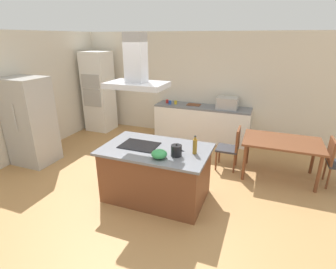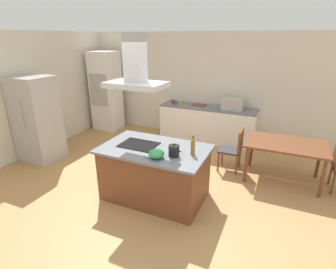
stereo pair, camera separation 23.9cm
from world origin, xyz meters
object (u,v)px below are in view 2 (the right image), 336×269
(refrigerator, at_px, (37,119))
(dining_table, at_px, (286,147))
(mixing_bowl, at_px, (156,154))
(coffee_mug_yellow, at_px, (181,103))
(olive_oil_bottle, at_px, (193,147))
(tea_kettle, at_px, (174,151))
(chair_at_left_end, at_px, (235,147))
(cooktop, at_px, (139,145))
(wall_oven_stack, at_px, (106,91))
(countertop_microwave, at_px, (233,104))
(range_hood, at_px, (136,70))
(coffee_mug_blue, at_px, (176,102))
(coffee_mug_red, at_px, (173,101))
(cutting_board, at_px, (199,105))

(refrigerator, xyz_separation_m, dining_table, (4.92, 1.17, -0.24))
(mixing_bowl, bearing_deg, coffee_mug_yellow, 105.22)
(olive_oil_bottle, height_order, refrigerator, refrigerator)
(tea_kettle, bearing_deg, chair_at_left_end, 69.29)
(cooktop, xyz_separation_m, tea_kettle, (0.70, -0.15, 0.08))
(cooktop, relative_size, wall_oven_stack, 0.27)
(countertop_microwave, height_order, coffee_mug_yellow, countertop_microwave)
(olive_oil_bottle, distance_m, range_hood, 1.42)
(coffee_mug_blue, distance_m, wall_oven_stack, 2.10)
(olive_oil_bottle, distance_m, chair_at_left_end, 1.60)
(tea_kettle, relative_size, range_hood, 0.24)
(refrigerator, distance_m, chair_at_left_end, 4.19)
(coffee_mug_red, relative_size, coffee_mug_yellow, 1.00)
(coffee_mug_red, distance_m, coffee_mug_yellow, 0.25)
(mixing_bowl, bearing_deg, coffee_mug_red, 109.15)
(mixing_bowl, height_order, coffee_mug_yellow, mixing_bowl)
(tea_kettle, xyz_separation_m, cutting_board, (-0.59, 3.08, -0.08))
(refrigerator, bearing_deg, coffee_mug_yellow, 47.82)
(countertop_microwave, xyz_separation_m, coffee_mug_yellow, (-1.34, -0.02, -0.09))
(mixing_bowl, distance_m, refrigerator, 3.24)
(tea_kettle, distance_m, cutting_board, 3.14)
(range_hood, bearing_deg, mixing_bowl, -33.08)
(tea_kettle, relative_size, coffee_mug_red, 2.38)
(coffee_mug_red, bearing_deg, cooktop, -77.71)
(tea_kettle, distance_m, coffee_mug_red, 3.33)
(countertop_microwave, bearing_deg, olive_oil_bottle, -90.65)
(chair_at_left_end, distance_m, range_hood, 2.54)
(coffee_mug_red, relative_size, range_hood, 0.10)
(coffee_mug_blue, relative_size, chair_at_left_end, 0.10)
(coffee_mug_yellow, xyz_separation_m, refrigerator, (-2.31, -2.55, -0.03))
(coffee_mug_yellow, xyz_separation_m, dining_table, (2.61, -1.38, -0.28))
(cutting_board, relative_size, refrigerator, 0.19)
(cooktop, height_order, olive_oil_bottle, olive_oil_bottle)
(cutting_board, bearing_deg, cooktop, -91.96)
(coffee_mug_yellow, bearing_deg, cutting_board, 8.29)
(olive_oil_bottle, xyz_separation_m, countertop_microwave, (0.03, 2.86, 0.02))
(coffee_mug_red, height_order, chair_at_left_end, coffee_mug_red)
(coffee_mug_red, bearing_deg, dining_table, -26.30)
(cooktop, height_order, refrigerator, refrigerator)
(tea_kettle, bearing_deg, cooktop, 167.56)
(olive_oil_bottle, xyz_separation_m, dining_table, (1.30, 1.46, -0.36))
(mixing_bowl, xyz_separation_m, coffee_mug_blue, (-1.00, 3.13, -0.02))
(countertop_microwave, bearing_deg, tea_kettle, -95.00)
(refrigerator, bearing_deg, cooktop, -6.56)
(cutting_board, bearing_deg, range_hood, -91.96)
(cooktop, relative_size, coffee_mug_blue, 6.67)
(coffee_mug_blue, bearing_deg, refrigerator, -130.98)
(coffee_mug_yellow, bearing_deg, range_hood, -82.45)
(countertop_microwave, distance_m, refrigerator, 4.47)
(tea_kettle, bearing_deg, wall_oven_stack, 139.74)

